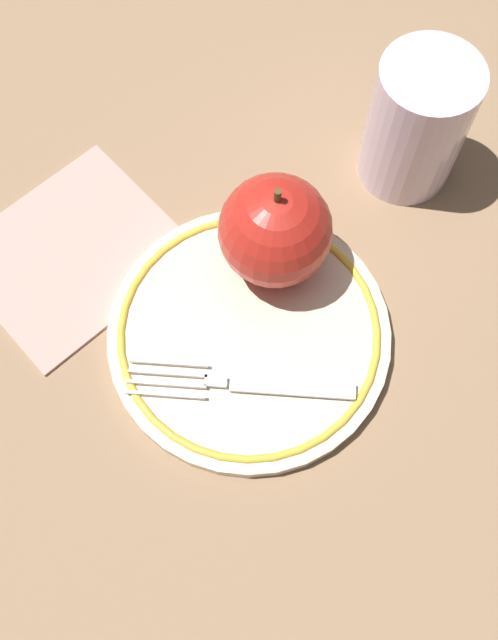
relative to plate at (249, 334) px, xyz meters
name	(u,v)px	position (x,y,z in m)	size (l,w,h in m)	color
ground_plane	(247,323)	(-0.01, -0.01, -0.01)	(2.00, 2.00, 0.00)	#947253
plate	(249,334)	(0.00, 0.00, 0.00)	(0.21, 0.21, 0.02)	beige
apple_red_whole	(274,231)	(-0.06, -0.01, 0.05)	(0.08, 0.08, 0.09)	red
fork	(248,384)	(0.04, 0.02, 0.01)	(0.07, 0.16, 0.00)	silver
drinking_glass	(417,124)	(-0.19, 0.06, 0.05)	(0.08, 0.08, 0.11)	silver
napkin_folded	(70,256)	(-0.01, -0.16, 0.00)	(0.16, 0.14, 0.01)	tan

